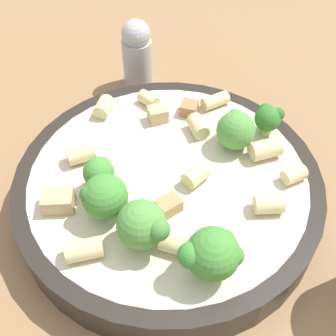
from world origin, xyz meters
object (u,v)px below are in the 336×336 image
pepper_shaker (137,54)px  chicken_chunk_3 (189,108)px  pasta_bowl (168,187)px  broccoli_floret_1 (212,254)px  broccoli_floret_5 (106,199)px  chicken_chunk_0 (58,201)px  rigatoni_7 (175,245)px  broccoli_floret_2 (268,118)px  rigatoni_5 (81,154)px  rigatoni_3 (149,99)px  rigatoni_8 (198,127)px  chicken_chunk_2 (169,206)px  broccoli_floret_3 (142,224)px  broccoli_floret_4 (236,130)px  rigatoni_9 (104,107)px  rigatoni_6 (294,175)px  rigatoni_1 (196,176)px  broccoli_floret_0 (99,172)px  rigatoni_4 (84,250)px  rigatoni_2 (269,204)px  rigatoni_10 (265,149)px  chicken_chunk_1 (158,114)px  rigatoni_0 (215,101)px

pepper_shaker → chicken_chunk_3: bearing=-99.8°
pasta_bowl → broccoli_floret_1: broccoli_floret_1 is taller
pasta_bowl → broccoli_floret_5: (-0.07, -0.00, 0.04)m
broccoli_floret_1 → chicken_chunk_0: (-0.05, 0.12, -0.02)m
rigatoni_7 → chicken_chunk_0: same height
broccoli_floret_2 → chicken_chunk_0: bearing=165.9°
rigatoni_5 → pepper_shaker: size_ratio=0.29×
rigatoni_3 → rigatoni_8: (0.01, -0.06, 0.00)m
chicken_chunk_2 → broccoli_floret_3: bearing=-162.3°
broccoli_floret_4 → rigatoni_9: broccoli_floret_4 is taller
rigatoni_6 → rigatoni_8: 0.10m
broccoli_floret_2 → rigatoni_1: size_ratio=1.44×
broccoli_floret_4 → rigatoni_9: 0.14m
broccoli_floret_0 → rigatoni_3: broccoli_floret_0 is taller
rigatoni_4 → rigatoni_7: rigatoni_4 is taller
rigatoni_2 → rigatoni_3: (0.01, 0.17, -0.00)m
broccoli_floret_3 → rigatoni_2: 0.11m
rigatoni_9 → chicken_chunk_2: size_ratio=1.19×
rigatoni_9 → chicken_chunk_2: 0.14m
rigatoni_4 → rigatoni_8: same height
broccoli_floret_0 → chicken_chunk_3: (0.12, 0.03, -0.02)m
broccoli_floret_2 → rigatoni_7: (-0.15, -0.04, -0.01)m
pasta_bowl → rigatoni_6: size_ratio=13.52×
chicken_chunk_0 → rigatoni_8: bearing=-3.0°
rigatoni_10 → chicken_chunk_1: (-0.04, 0.10, -0.00)m
broccoli_floret_3 → broccoli_floret_5: bearing=99.7°
rigatoni_3 → rigatoni_7: (-0.09, -0.15, 0.00)m
rigatoni_10 → broccoli_floret_1: bearing=-156.2°
chicken_chunk_1 → pepper_shaker: (0.05, 0.10, -0.00)m
rigatoni_3 → broccoli_floret_0: bearing=-147.9°
broccoli_floret_4 → rigatoni_4: (-0.17, -0.01, -0.01)m
rigatoni_0 → rigatoni_5: bearing=171.2°
broccoli_floret_2 → chicken_chunk_0: broccoli_floret_2 is taller
broccoli_floret_4 → rigatoni_8: size_ratio=1.60×
rigatoni_3 → rigatoni_2: bearing=-93.4°
chicken_chunk_1 → pepper_shaker: bearing=63.2°
rigatoni_2 → rigatoni_9: bearing=99.9°
rigatoni_3 → rigatoni_8: rigatoni_8 is taller
broccoli_floret_1 → chicken_chunk_2: bearing=77.8°
broccoli_floret_0 → broccoli_floret_4: (0.13, -0.04, -0.00)m
broccoli_floret_5 → chicken_chunk_3: (0.14, 0.05, -0.02)m
rigatoni_6 → pasta_bowl: bearing=137.2°
broccoli_floret_3 → rigatoni_4: size_ratio=1.55×
chicken_chunk_2 → rigatoni_7: bearing=-122.9°
rigatoni_4 → rigatoni_7: 0.07m
broccoli_floret_4 → rigatoni_2: size_ratio=1.60×
rigatoni_9 → rigatoni_10: 0.16m
rigatoni_2 → rigatoni_10: 0.06m
rigatoni_4 → rigatoni_6: size_ratio=1.37×
broccoli_floret_1 → pepper_shaker: 0.28m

